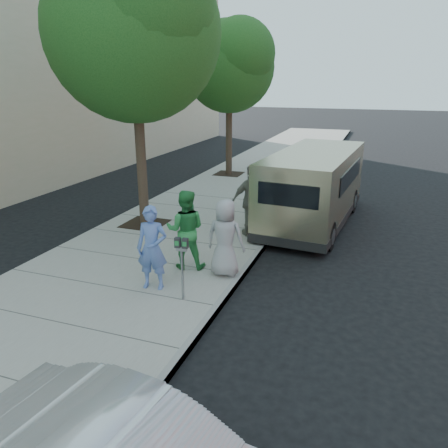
{
  "coord_description": "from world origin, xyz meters",
  "views": [
    {
      "loc": [
        4.08,
        -8.4,
        4.26
      ],
      "look_at": [
        0.89,
        0.49,
        1.1
      ],
      "focal_mm": 35.0,
      "sensor_mm": 36.0,
      "label": 1
    }
  ],
  "objects": [
    {
      "name": "van",
      "position": [
        2.31,
        4.58,
        1.18
      ],
      "size": [
        2.47,
        6.15,
        2.23
      ],
      "rotation": [
        0.0,
        0.0,
        -0.08
      ],
      "color": "tan",
      "rests_on": "ground"
    },
    {
      "name": "parking_meter",
      "position": [
        0.73,
        -1.45,
        1.07
      ],
      "size": [
        0.27,
        0.11,
        1.27
      ],
      "rotation": [
        0.0,
        0.0,
        0.08
      ],
      "color": "gray",
      "rests_on": "sidewalk"
    },
    {
      "name": "sidewalk",
      "position": [
        -1.0,
        0.0,
        0.07
      ],
      "size": [
        5.0,
        60.0,
        0.15
      ],
      "primitive_type": "cube",
      "color": "gray",
      "rests_on": "ground"
    },
    {
      "name": "tree_far",
      "position": [
        -2.25,
        10.0,
        4.88
      ],
      "size": [
        3.92,
        3.8,
        6.49
      ],
      "color": "black",
      "rests_on": "sidewalk"
    },
    {
      "name": "curb_face",
      "position": [
        1.44,
        0.0,
        0.07
      ],
      "size": [
        0.12,
        60.0,
        0.16
      ],
      "primitive_type": "cube",
      "color": "gray",
      "rests_on": "ground"
    },
    {
      "name": "ground",
      "position": [
        0.0,
        0.0,
        0.0
      ],
      "size": [
        120.0,
        120.0,
        0.0
      ],
      "primitive_type": "plane",
      "color": "black",
      "rests_on": "ground"
    },
    {
      "name": "person_striped_polo",
      "position": [
        0.96,
        2.54,
        1.13
      ],
      "size": [
        1.22,
        1.03,
        1.95
      ],
      "primitive_type": "imported",
      "rotation": [
        0.0,
        0.0,
        3.72
      ],
      "color": "slate",
      "rests_on": "sidewalk"
    },
    {
      "name": "person_green_shirt",
      "position": [
        0.16,
        -0.04,
        1.05
      ],
      "size": [
        1.03,
        0.9,
        1.81
      ],
      "primitive_type": "imported",
      "rotation": [
        0.0,
        0.0,
        3.42
      ],
      "color": "#2E8E43",
      "rests_on": "sidewalk"
    },
    {
      "name": "person_gray_shirt",
      "position": [
        1.13,
        -0.11,
        1.0
      ],
      "size": [
        0.85,
        0.56,
        1.71
      ],
      "primitive_type": "imported",
      "rotation": [
        0.0,
        0.0,
        3.17
      ],
      "color": "#9D9C9F",
      "rests_on": "sidewalk"
    },
    {
      "name": "person_officer",
      "position": [
        -0.04,
        -1.2,
        1.02
      ],
      "size": [
        0.7,
        0.52,
        1.74
      ],
      "primitive_type": "imported",
      "rotation": [
        0.0,
        0.0,
        0.18
      ],
      "color": "#5A78C1",
      "rests_on": "sidewalk"
    },
    {
      "name": "tree_near",
      "position": [
        -2.25,
        2.4,
        5.55
      ],
      "size": [
        4.62,
        4.6,
        7.53
      ],
      "color": "black",
      "rests_on": "sidewalk"
    }
  ]
}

